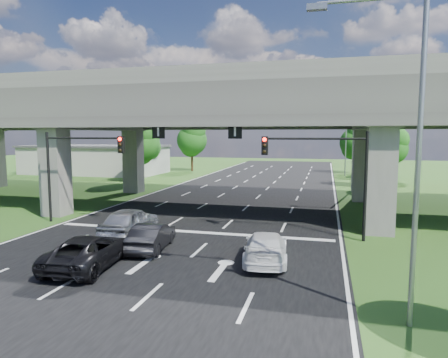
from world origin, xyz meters
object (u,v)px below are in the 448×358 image
at_px(car_white, 266,247).
at_px(signal_right, 325,164).
at_px(signal_left, 76,160).
at_px(streetlight_near, 405,134).
at_px(streetlight_far, 349,134).
at_px(car_silver, 130,222).
at_px(car_trailing, 89,251).
at_px(streetlight_beyond, 343,135).
at_px(car_dark, 152,236).

bearing_deg(car_white, signal_right, -123.34).
height_order(signal_left, car_white, signal_left).
distance_m(streetlight_near, streetlight_far, 30.00).
xyz_separation_m(signal_right, car_silver, (-10.71, -2.31, -3.32)).
xyz_separation_m(signal_right, signal_left, (-15.65, 0.00, 0.00)).
height_order(car_silver, car_trailing, car_silver).
bearing_deg(signal_right, car_white, -116.83).
xyz_separation_m(signal_left, streetlight_near, (17.92, -9.94, 1.66)).
xyz_separation_m(streetlight_beyond, car_white, (-4.77, -40.99, -5.14)).
xyz_separation_m(streetlight_beyond, car_silver, (-12.99, -38.37, -4.98)).
bearing_deg(streetlight_beyond, car_dark, -104.69).
relative_size(signal_right, signal_left, 1.00).
bearing_deg(signal_left, signal_right, 0.00).
bearing_deg(car_white, car_silver, -24.23).
distance_m(signal_right, car_silver, 11.45).
height_order(car_dark, car_white, car_dark).
xyz_separation_m(signal_left, streetlight_far, (17.92, 20.06, 1.66)).
bearing_deg(signal_left, streetlight_beyond, 63.57).
bearing_deg(car_silver, streetlight_beyond, -111.27).
bearing_deg(signal_left, car_trailing, -52.98).
relative_size(signal_right, car_silver, 1.22).
distance_m(streetlight_beyond, car_white, 41.59).
distance_m(signal_left, car_trailing, 10.16).
bearing_deg(signal_right, car_dark, -151.74).
bearing_deg(car_trailing, signal_left, -58.38).
bearing_deg(signal_left, streetlight_near, -29.02).
bearing_deg(car_white, car_trailing, 13.48).
distance_m(streetlight_near, car_white, 8.61).
xyz_separation_m(signal_right, car_trailing, (-9.90, -7.63, -3.45)).
bearing_deg(signal_left, car_dark, -31.62).
relative_size(car_silver, car_white, 1.05).
bearing_deg(signal_left, car_silver, -25.10).
distance_m(car_dark, car_white, 5.87).
bearing_deg(streetlight_beyond, signal_right, -93.61).
distance_m(signal_left, streetlight_near, 20.56).
height_order(streetlight_far, car_dark, streetlight_far).
height_order(signal_left, streetlight_beyond, streetlight_beyond).
bearing_deg(streetlight_near, car_white, 133.62).
height_order(streetlight_far, car_silver, streetlight_far).
bearing_deg(streetlight_near, car_trailing, 169.23).
relative_size(signal_right, car_trailing, 1.18).
bearing_deg(streetlight_far, streetlight_near, -90.00).
bearing_deg(streetlight_near, streetlight_far, 90.00).
relative_size(car_dark, car_white, 0.88).
height_order(signal_left, car_trailing, signal_left).
xyz_separation_m(signal_right, streetlight_beyond, (2.27, 36.06, 1.66)).
distance_m(signal_right, streetlight_near, 10.33).
relative_size(streetlight_far, car_silver, 2.03).
bearing_deg(car_dark, streetlight_far, -120.75).
bearing_deg(streetlight_far, streetlight_beyond, 90.00).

